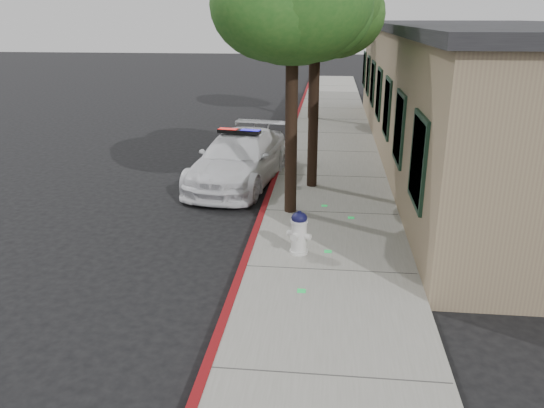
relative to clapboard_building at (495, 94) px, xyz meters
The scene contains 9 objects.
ground 11.42m from the clapboard_building, 126.62° to the right, with size 120.00×120.00×0.00m, color black.
sidewalk 8.13m from the clapboard_building, 130.31° to the right, with size 3.20×60.00×0.15m, color gray.
red_curb 9.18m from the clapboard_building, 137.85° to the right, with size 0.14×60.00×0.16m, color maroon.
clapboard_building is the anchor object (origin of this frame).
police_car 8.47m from the clapboard_building, 155.31° to the right, with size 2.70×5.11×1.53m.
fire_hydrant 10.20m from the clapboard_building, 124.14° to the right, with size 0.48×0.42×0.85m.
street_tree_near 8.87m from the clapboard_building, 134.79° to the right, with size 3.36×3.40×6.13m.
street_tree_mid 7.26m from the clapboard_building, 144.70° to the right, with size 3.31×3.13×5.97m.
street_tree_far 8.95m from the clapboard_building, 134.12° to the left, with size 3.49×3.19×6.04m.
Camera 1 is at (1.53, -8.72, 4.44)m, focal length 35.41 mm.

